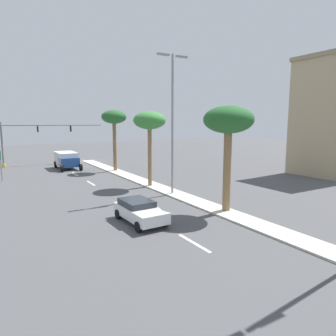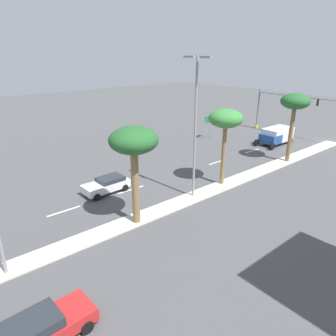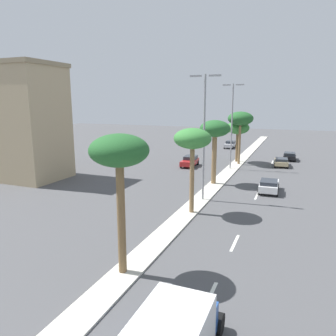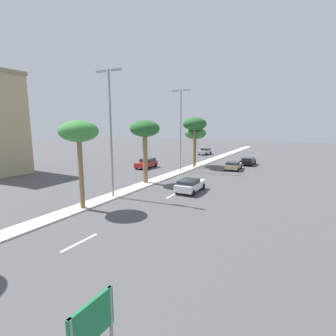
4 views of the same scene
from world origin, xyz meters
TOP-DOWN VIEW (x-y plane):
  - ground_plane at (0.00, 34.22)m, footprint 160.00×160.00m
  - median_curb at (0.00, 44.00)m, footprint 1.80×88.01m
  - lane_stripe_trailing at (4.97, 11.90)m, footprint 0.20×2.80m
  - lane_stripe_near at (4.97, 18.62)m, footprint 0.20×2.80m
  - lane_stripe_leading at (4.97, 30.70)m, footprint 0.20×2.80m
  - lane_stripe_left at (4.97, 37.19)m, footprint 0.20×2.80m
  - lane_stripe_rear at (4.97, 50.74)m, footprint 0.20×2.80m
  - commercial_building at (-25.14, 27.97)m, footprint 14.21×7.26m
  - palm_tree_inboard at (-0.16, 12.27)m, footprint 3.17×3.17m
  - palm_tree_mid at (0.36, 23.21)m, footprint 3.14×3.14m
  - palm_tree_left at (-0.33, 33.67)m, footprint 3.46×3.46m
  - palm_tree_center at (-0.37, 48.59)m, footprint 3.58×3.58m
  - palm_tree_right at (0.31, 46.70)m, footprint 3.75×3.75m
  - street_lamp_inboard at (0.21, 27.21)m, footprint 2.90×0.24m
  - street_lamp_far at (-0.21, 42.81)m, footprint 2.90×0.24m
  - sedan_red_left at (-6.20, 42.72)m, footprint 2.17×4.45m
  - sedan_white_center at (5.96, 32.64)m, footprint 2.12×4.26m
  - sedan_tan_inboard at (6.41, 47.74)m, footprint 2.27×4.23m
  - sedan_black_mid at (7.39, 53.61)m, footprint 2.02×4.19m
  - sedan_silver_rear at (-4.43, 63.93)m, footprint 2.00×3.92m

SIDE VIEW (x-z plane):
  - ground_plane at x=0.00m, z-range 0.00..0.00m
  - lane_stripe_trailing at x=4.97m, z-range 0.00..0.01m
  - lane_stripe_near at x=4.97m, z-range 0.00..0.01m
  - lane_stripe_leading at x=4.97m, z-range 0.00..0.01m
  - lane_stripe_left at x=4.97m, z-range 0.00..0.01m
  - lane_stripe_rear at x=4.97m, z-range 0.00..0.01m
  - median_curb at x=0.00m, z-range 0.00..0.12m
  - sedan_tan_inboard at x=6.41m, z-range 0.06..1.35m
  - sedan_black_mid at x=7.39m, z-range 0.06..1.39m
  - sedan_white_center at x=5.96m, z-range 0.06..1.44m
  - sedan_silver_rear at x=-4.43m, z-range 0.04..1.47m
  - sedan_red_left at x=-6.20m, z-range 0.04..1.54m
  - palm_tree_center at x=-0.37m, z-range 2.21..8.52m
  - palm_tree_left at x=-0.33m, z-range 2.58..9.91m
  - palm_tree_mid at x=0.36m, z-range 2.71..9.96m
  - palm_tree_inboard at x=-0.16m, z-range 2.88..10.66m
  - street_lamp_far at x=-0.21m, z-range 0.99..12.70m
  - palm_tree_right at x=0.31m, z-range 2.93..10.82m
  - street_lamp_inboard at x=0.21m, z-range 0.99..12.81m
  - commercial_building at x=-25.14m, z-range 0.02..14.00m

